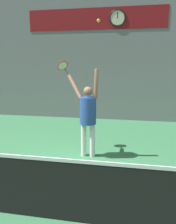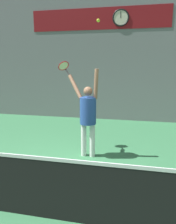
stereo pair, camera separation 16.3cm
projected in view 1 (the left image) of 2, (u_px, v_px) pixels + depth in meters
ground_plane at (56, 180)px, 4.24m from camera, size 18.00×18.00×0.00m
back_wall at (95, 57)px, 8.66m from camera, size 18.00×0.10×5.00m
sponsor_banner at (95, 19)px, 8.30m from camera, size 5.33×0.02×0.79m
scoreboard_clock at (117, 18)px, 8.14m from camera, size 0.62×0.06×0.62m
court_net at (31, 186)px, 3.11m from camera, size 8.82×0.07×1.06m
tennis_player at (88, 113)px, 5.16m from camera, size 0.85×0.54×2.11m
tennis_racket at (63, 67)px, 5.50m from camera, size 0.40×0.38×0.36m
tennis_ball at (98, 20)px, 4.61m from camera, size 0.07×0.07×0.07m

